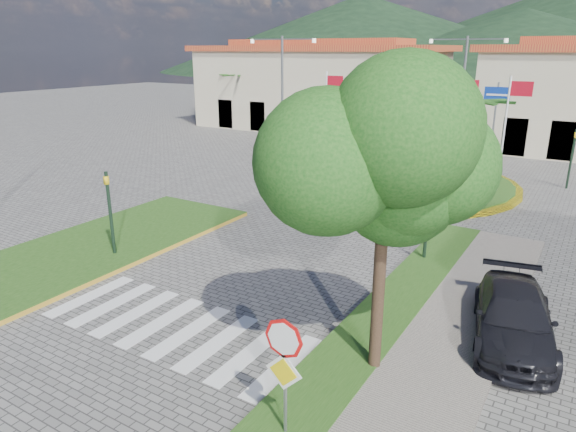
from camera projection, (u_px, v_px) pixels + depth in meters
The scene contains 20 objects.
ground at pixel (39, 409), 10.83m from camera, with size 160.00×160.00×0.00m, color #625F5D.
median_left at pixel (80, 252), 18.90m from camera, with size 5.00×14.00×0.18m, color #214B15.
crosswalk at pixel (172, 326), 14.07m from camera, with size 8.00×3.00×0.01m, color silver.
roundabout_island at pixel (400, 182), 28.59m from camera, with size 12.70×12.70×6.00m.
stop_sign at pixel (284, 360), 9.42m from camera, with size 0.80×0.11×2.65m.
deciduous_tree at pixel (387, 154), 10.53m from camera, with size 3.60×3.60×6.80m.
traffic_light_left at pixel (110, 206), 18.08m from camera, with size 0.15×0.18×3.20m.
traffic_light_right at pixel (428, 210), 17.70m from camera, with size 0.15×0.18×3.20m.
traffic_light_far at pixel (572, 153), 27.30m from camera, with size 0.18×0.15×3.20m.
direction_sign_west at pixel (420, 104), 35.80m from camera, with size 1.60×0.14×5.20m.
direction_sign_east at pixel (495, 109), 33.32m from camera, with size 1.60×0.14×5.20m.
street_lamp_centre at pixel (462, 93), 33.23m from camera, with size 4.80×0.16×8.00m.
street_lamp_west at pixel (282, 93), 33.35m from camera, with size 4.80×0.16×8.00m.
building_left at pixel (317, 86), 47.35m from camera, with size 23.32×9.54×8.05m.
hill_far_west at pixel (361, 35), 148.14m from camera, with size 140.00×140.00×22.00m, color black.
hill_near_back at pixel (522, 45), 118.58m from camera, with size 110.00×110.00×16.00m, color black.
white_van at pixel (385, 139), 40.09m from camera, with size 1.80×3.91×1.09m, color white.
car_dark_a at pixel (413, 135), 41.63m from camera, with size 1.37×3.41×1.16m, color black.
car_dark_b at pixel (546, 146), 36.29m from camera, with size 1.41×4.05×1.34m, color black.
car_side_right at pixel (514, 318), 13.14m from camera, with size 1.89×4.66×1.35m, color black.
Camera 1 is at (9.22, -4.93, 7.24)m, focal length 32.00 mm.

